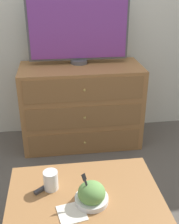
{
  "coord_description": "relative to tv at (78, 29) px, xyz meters",
  "views": [
    {
      "loc": [
        -0.2,
        -2.76,
        1.53
      ],
      "look_at": [
        0.01,
        -1.22,
        0.78
      ],
      "focal_mm": 45.0,
      "sensor_mm": 36.0,
      "label": 1
    }
  ],
  "objects": [
    {
      "name": "ground_plane",
      "position": [
        -0.05,
        0.18,
        -1.1
      ],
      "size": [
        12.0,
        12.0,
        0.0
      ],
      "primitive_type": "plane",
      "color": "#56514C"
    },
    {
      "name": "wall_back",
      "position": [
        -0.05,
        0.21,
        0.2
      ],
      "size": [
        12.0,
        0.05,
        2.6
      ],
      "color": "silver",
      "rests_on": "ground_plane"
    },
    {
      "name": "dresser",
      "position": [
        0.01,
        -0.1,
        -0.71
      ],
      "size": [
        1.13,
        0.53,
        0.79
      ],
      "color": "#9E6B3D",
      "rests_on": "ground_plane"
    },
    {
      "name": "tv",
      "position": [
        0.0,
        0.0,
        0.0
      ],
      "size": [
        0.91,
        0.16,
        0.61
      ],
      "color": "#515156",
      "rests_on": "dresser"
    },
    {
      "name": "coffee_table",
      "position": [
        -0.11,
        -1.34,
        -0.75
      ],
      "size": [
        0.87,
        0.58,
        0.41
      ],
      "color": "#9E6B3D",
      "rests_on": "ground_plane"
    },
    {
      "name": "takeout_bowl",
      "position": [
        -0.08,
        -1.41,
        -0.64
      ],
      "size": [
        0.19,
        0.19,
        0.18
      ],
      "color": "silver",
      "rests_on": "coffee_table"
    },
    {
      "name": "drink_cup",
      "position": [
        -0.29,
        -1.27,
        -0.64
      ],
      "size": [
        0.08,
        0.08,
        0.12
      ],
      "color": "beige",
      "rests_on": "coffee_table"
    },
    {
      "name": "napkin",
      "position": [
        -0.19,
        -1.48,
        -0.69
      ],
      "size": [
        0.17,
        0.17,
        0.0
      ],
      "color": "silver",
      "rests_on": "coffee_table"
    },
    {
      "name": "remote_control",
      "position": [
        -0.33,
        -1.27,
        -0.68
      ],
      "size": [
        0.13,
        0.11,
        0.02
      ],
      "color": "#38383D",
      "rests_on": "coffee_table"
    }
  ]
}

